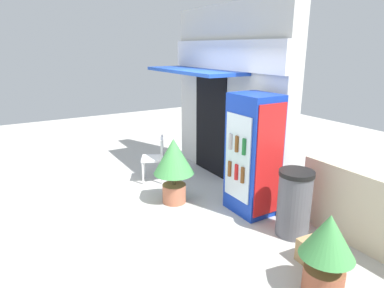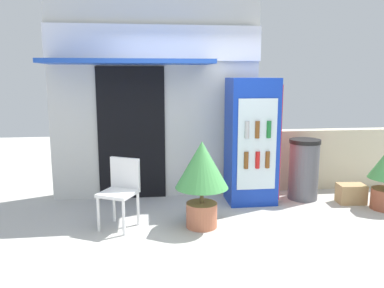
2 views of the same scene
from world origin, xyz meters
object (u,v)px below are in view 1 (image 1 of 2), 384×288
(potted_plant_near_shop, at_px, (174,162))
(trash_bin, at_px, (294,203))
(plastic_chair, at_px, (157,156))
(drink_cooler, at_px, (253,155))
(potted_plant_curbside, at_px, (327,248))
(cardboard_box, at_px, (315,255))

(potted_plant_near_shop, distance_m, trash_bin, 1.97)
(plastic_chair, height_order, trash_bin, trash_bin)
(drink_cooler, relative_size, plastic_chair, 2.14)
(potted_plant_curbside, height_order, trash_bin, trash_bin)
(cardboard_box, bearing_deg, potted_plant_curbside, -40.83)
(drink_cooler, distance_m, plastic_chair, 2.07)
(plastic_chair, xyz_separation_m, potted_plant_curbside, (3.71, 0.17, 0.03))
(cardboard_box, bearing_deg, plastic_chair, -171.91)
(cardboard_box, bearing_deg, drink_cooler, 169.78)
(potted_plant_near_shop, bearing_deg, trash_bin, 28.26)
(potted_plant_curbside, distance_m, trash_bin, 1.16)
(potted_plant_near_shop, bearing_deg, cardboard_box, 14.99)
(cardboard_box, bearing_deg, trash_bin, 154.97)
(drink_cooler, height_order, trash_bin, drink_cooler)
(drink_cooler, xyz_separation_m, plastic_chair, (-1.88, -0.74, -0.42))
(potted_plant_near_shop, bearing_deg, potted_plant_curbside, 6.73)
(plastic_chair, relative_size, potted_plant_curbside, 0.94)
(potted_plant_curbside, bearing_deg, drink_cooler, 162.54)
(potted_plant_near_shop, xyz_separation_m, trash_bin, (1.72, 0.93, -0.23))
(plastic_chair, bearing_deg, cardboard_box, 8.09)
(potted_plant_near_shop, xyz_separation_m, cardboard_box, (2.35, 0.63, -0.56))
(drink_cooler, distance_m, trash_bin, 0.96)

